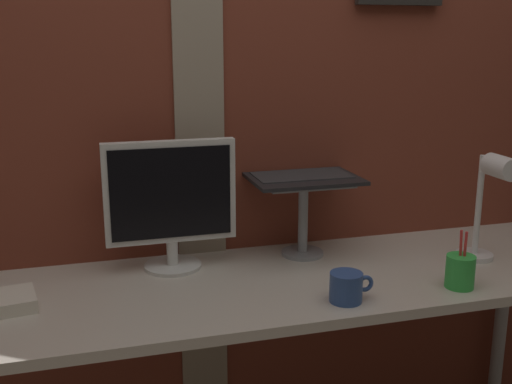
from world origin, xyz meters
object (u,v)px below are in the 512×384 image
monitor (171,198)px  desk_lamp (490,196)px  laptop (296,159)px  pen_cup (460,271)px  coffee_mug (347,287)px

monitor → desk_lamp: monitor is taller
laptop → pen_cup: size_ratio=2.03×
laptop → desk_lamp: size_ratio=0.98×
monitor → laptop: size_ratio=1.15×
laptop → desk_lamp: 0.63m
laptop → monitor: bearing=-169.9°
monitor → coffee_mug: (0.42, -0.39, -0.19)m
monitor → coffee_mug: bearing=-42.3°
laptop → coffee_mug: 0.54m
desk_lamp → pen_cup: desk_lamp is taller
desk_lamp → coffee_mug: (-0.55, -0.15, -0.18)m
desk_lamp → laptop: bearing=149.7°
monitor → pen_cup: bearing=-26.3°
pen_cup → desk_lamp: bearing=37.9°
laptop → pen_cup: (0.34, -0.46, -0.26)m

